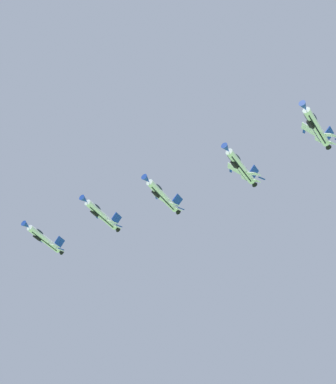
{
  "coord_description": "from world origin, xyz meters",
  "views": [
    {
      "loc": [
        -1.42,
        -3.97,
        1.99
      ],
      "look_at": [
        -23.81,
        117.82,
        101.38
      ],
      "focal_mm": 62.08,
      "sensor_mm": 36.0,
      "label": 1
    }
  ],
  "objects_px": {
    "fighter_jet_lead": "(316,126)",
    "fighter_jet_left_outer": "(101,214)",
    "fighter_jet_left_wing": "(240,166)",
    "fighter_jet_right_outer": "(44,239)",
    "fighter_jet_right_wing": "(162,195)"
  },
  "relations": [
    {
      "from": "fighter_jet_lead",
      "to": "fighter_jet_left_outer",
      "type": "distance_m",
      "value": 57.79
    },
    {
      "from": "fighter_jet_lead",
      "to": "fighter_jet_left_wing",
      "type": "xyz_separation_m",
      "value": [
        -17.35,
        7.94,
        -1.9
      ]
    },
    {
      "from": "fighter_jet_right_outer",
      "to": "fighter_jet_right_wing",
      "type": "bearing_deg",
      "value": 178.64
    },
    {
      "from": "fighter_jet_left_wing",
      "to": "fighter_jet_right_wing",
      "type": "xyz_separation_m",
      "value": [
        -19.41,
        6.67,
        -0.51
      ]
    },
    {
      "from": "fighter_jet_right_wing",
      "to": "fighter_jet_left_wing",
      "type": "bearing_deg",
      "value": -178.64
    },
    {
      "from": "fighter_jet_left_wing",
      "to": "fighter_jet_right_outer",
      "type": "relative_size",
      "value": 1.0
    },
    {
      "from": "fighter_jet_lead",
      "to": "fighter_jet_right_wing",
      "type": "bearing_deg",
      "value": -1.35
    },
    {
      "from": "fighter_jet_lead",
      "to": "fighter_jet_right_outer",
      "type": "height_order",
      "value": "fighter_jet_lead"
    },
    {
      "from": "fighter_jet_left_wing",
      "to": "fighter_jet_right_outer",
      "type": "distance_m",
      "value": 57.52
    },
    {
      "from": "fighter_jet_left_outer",
      "to": "fighter_jet_right_outer",
      "type": "height_order",
      "value": "fighter_jet_left_outer"
    },
    {
      "from": "fighter_jet_right_outer",
      "to": "fighter_jet_lead",
      "type": "bearing_deg",
      "value": 178.64
    },
    {
      "from": "fighter_jet_lead",
      "to": "fighter_jet_left_outer",
      "type": "bearing_deg",
      "value": -1.25
    },
    {
      "from": "fighter_jet_left_wing",
      "to": "fighter_jet_right_wing",
      "type": "distance_m",
      "value": 20.53
    },
    {
      "from": "fighter_jet_lead",
      "to": "fighter_jet_left_outer",
      "type": "height_order",
      "value": "fighter_jet_lead"
    },
    {
      "from": "fighter_jet_right_wing",
      "to": "fighter_jet_right_outer",
      "type": "bearing_deg",
      "value": -1.36
    }
  ]
}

